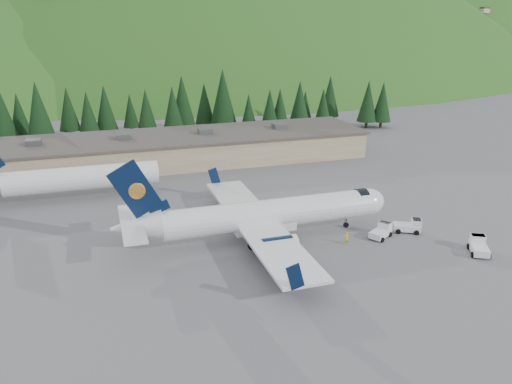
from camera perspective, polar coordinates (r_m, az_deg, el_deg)
The scene contains 10 objects.
ground at distance 62.14m, azimuth 1.68°, elevation -5.23°, with size 600.00×600.00×0.00m, color #5A5A5F.
airliner at distance 60.64m, azimuth 0.80°, elevation -2.72°, with size 34.43×32.25×11.47m.
second_airliner at distance 78.85m, azimuth -21.27°, elevation 1.38°, with size 27.50×11.00×10.05m.
baggage_tug_a at distance 64.00m, azimuth 14.16°, elevation -4.34°, with size 3.58×3.10×1.71m.
baggage_tug_b at distance 66.37m, azimuth 17.14°, elevation -3.73°, with size 3.74×3.11×1.78m.
baggage_tug_c at distance 63.51m, azimuth 24.10°, elevation -5.64°, with size 3.23×3.84×1.83m.
terminal_building at distance 95.24m, azimuth -8.76°, elevation 4.96°, with size 71.00×17.00×6.10m.
ramp_worker at distance 61.06m, azimuth 10.29°, elevation -5.19°, with size 0.58×0.38×1.59m, color yellow.
tree_line at distance 114.41m, azimuth -12.63°, elevation 9.38°, with size 111.60×18.96×14.13m.
hills at distance 291.49m, azimuth -1.97°, elevation -2.65°, with size 614.00×330.00×300.00m.
Camera 1 is at (-18.82, -53.36, 25.70)m, focal length 35.00 mm.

